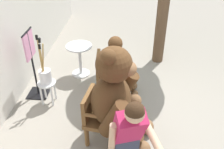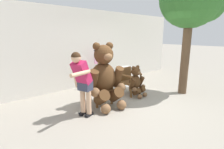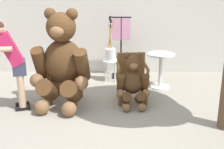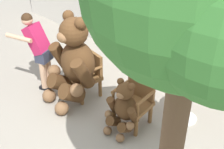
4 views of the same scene
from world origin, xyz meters
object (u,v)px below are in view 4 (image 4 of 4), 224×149
wooden_chair_right (135,100)px  person_visitor (38,46)px  wooden_chair_left (86,73)px  brush_bucket (155,59)px  clothing_display_stand (174,54)px  teddy_bear_large (73,61)px  white_stool (154,71)px  round_side_table (188,98)px  teddy_bear_small (124,107)px

wooden_chair_right → person_visitor: person_visitor is taller
wooden_chair_left → brush_bucket: (0.79, 1.09, 0.18)m
person_visitor → clothing_display_stand: bearing=44.9°
teddy_bear_large → white_stool: bearing=59.1°
wooden_chair_right → round_side_table: size_ratio=1.19×
brush_bucket → person_visitor: bearing=-136.3°
teddy_bear_large → round_side_table: 2.11m
clothing_display_stand → person_visitor: bearing=-135.1°
brush_bucket → clothing_display_stand: bearing=52.0°
teddy_bear_small → clothing_display_stand: clothing_display_stand is taller
person_visitor → round_side_table: person_visitor is taller
white_stool → brush_bucket: bearing=103.4°
person_visitor → brush_bucket: bearing=43.7°
person_visitor → round_side_table: (2.64, 1.12, -0.47)m
white_stool → person_visitor: bearing=-136.4°
wooden_chair_left → teddy_bear_small: teddy_bear_small is taller
wooden_chair_left → teddy_bear_large: (-0.02, -0.27, 0.37)m
person_visitor → white_stool: size_ratio=3.35×
round_side_table → white_stool: bearing=157.7°
teddy_bear_large → round_side_table: bearing=26.9°
wooden_chair_left → round_side_table: (1.82, 0.67, -0.01)m
wooden_chair_left → teddy_bear_large: teddy_bear_large is taller
round_side_table → person_visitor: bearing=-157.1°
wooden_chair_left → round_side_table: wooden_chair_left is taller
wooden_chair_right → round_side_table: (0.62, 0.66, -0.01)m
wooden_chair_left → teddy_bear_large: 0.46m
teddy_bear_large → white_stool: teddy_bear_large is taller
teddy_bear_small → round_side_table: size_ratio=1.35×
person_visitor → clothing_display_stand: person_visitor is taller
wooden_chair_right → teddy_bear_large: bearing=-167.5°
wooden_chair_left → person_visitor: (-0.82, -0.45, 0.45)m
person_visitor → round_side_table: 2.91m
teddy_bear_large → clothing_display_stand: 1.96m
wooden_chair_right → teddy_bear_large: teddy_bear_large is taller
wooden_chair_right → teddy_bear_small: size_ratio=0.89×
wooden_chair_left → clothing_display_stand: size_ratio=0.63×
white_stool → clothing_display_stand: bearing=52.1°
clothing_display_stand → white_stool: bearing=-127.9°
person_visitor → white_stool: (1.61, 1.54, -0.56)m
wooden_chair_left → brush_bucket: size_ratio=0.90×
person_visitor → clothing_display_stand: 2.61m
white_stool → teddy_bear_large: bearing=-120.9°
wooden_chair_right → white_stool: size_ratio=1.87×
round_side_table → teddy_bear_large: bearing=-153.1°
person_visitor → brush_bucket: person_visitor is taller
teddy_bear_small → brush_bucket: brush_bucket is taller
teddy_bear_small → wooden_chair_right: bearing=91.5°
wooden_chair_left → round_side_table: bearing=20.1°
teddy_bear_small → wooden_chair_left: bearing=166.4°
wooden_chair_left → round_side_table: 1.94m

